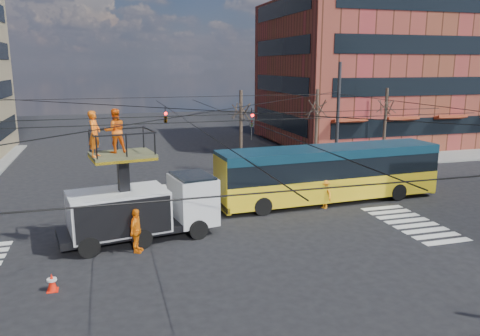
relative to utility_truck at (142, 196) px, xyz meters
name	(u,v)px	position (x,y,z in m)	size (l,w,h in m)	color
ground	(218,244)	(3.08, -1.62, -2.00)	(120.00, 120.00, 0.00)	black
sidewalk_ne	(375,145)	(24.08, 19.38, -1.94)	(18.00, 18.00, 0.12)	slate
crosswalks	(218,244)	(3.08, -1.62, -1.99)	(22.40, 22.40, 0.02)	silver
building_ne	(372,73)	(25.06, 22.36, 5.01)	(20.06, 16.06, 14.00)	brown
overhead_network	(213,147)	(3.01, -1.21, 2.29)	(24.24, 24.24, 8.00)	#2D2D30
tree_a	(241,109)	(8.08, 11.88, 2.63)	(2.00, 2.00, 6.00)	#382B21
tree_b	(317,107)	(14.08, 11.88, 2.63)	(2.00, 2.00, 6.00)	#382B21
tree_c	(386,106)	(20.08, 11.88, 2.63)	(2.00, 2.00, 6.00)	#382B21
utility_truck	(142,196)	(0.00, 0.00, 0.00)	(7.29, 3.58, 5.95)	black
city_bus	(329,172)	(10.81, 3.08, -0.27)	(13.30, 3.31, 3.20)	yellow
traffic_cone	(52,282)	(-3.52, -4.32, -1.67)	(0.36, 0.36, 0.66)	#FB1E0A
worker_ground	(136,231)	(-0.42, -1.58, -1.04)	(1.12, 0.47, 1.91)	orange
flagger	(324,194)	(9.98, 1.89, -1.17)	(1.07, 0.62, 1.66)	orange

